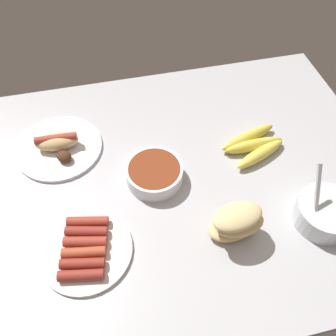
{
  "coord_description": "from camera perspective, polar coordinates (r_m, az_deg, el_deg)",
  "views": [
    {
      "loc": [
        14.69,
        55.83,
        79.65
      ],
      "look_at": [
        1.47,
        -1.66,
        3.0
      ],
      "focal_mm": 38.51,
      "sensor_mm": 36.0,
      "label": 1
    }
  ],
  "objects": [
    {
      "name": "bowl_chili",
      "position": [
        0.96,
        -2.18,
        -0.82
      ],
      "size": [
        15.3,
        15.3,
        4.83
      ],
      "color": "white",
      "rests_on": "ground_plane"
    },
    {
      "name": "bowl_coleslaw",
      "position": [
        0.96,
        23.62,
        -6.45
      ],
      "size": [
        14.64,
        14.64,
        15.98
      ],
      "color": "silver",
      "rests_on": "ground_plane"
    },
    {
      "name": "bread_stack",
      "position": [
        0.86,
        10.71,
        -8.45
      ],
      "size": [
        13.54,
        9.79,
        10.8
      ],
      "color": "#E5C689",
      "rests_on": "ground_plane"
    },
    {
      "name": "plate_hotdog_assembled",
      "position": [
        1.08,
        -16.95,
        3.41
      ],
      "size": [
        24.77,
        24.77,
        5.61
      ],
      "color": "white",
      "rests_on": "ground_plane"
    },
    {
      "name": "ground_plane",
      "position": [
        1.0,
        1.04,
        -2.17
      ],
      "size": [
        120.0,
        90.0,
        3.0
      ],
      "primitive_type": "cube",
      "color": "#B2B2B7"
    },
    {
      "name": "banana_bunch",
      "position": [
        1.06,
        13.44,
        3.55
      ],
      "size": [
        19.18,
        15.87,
        3.77
      ],
      "color": "gold",
      "rests_on": "ground_plane"
    },
    {
      "name": "plate_sausages",
      "position": [
        0.89,
        -12.98,
        -12.36
      ],
      "size": [
        22.13,
        22.13,
        3.45
      ],
      "color": "white",
      "rests_on": "ground_plane"
    }
  ]
}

